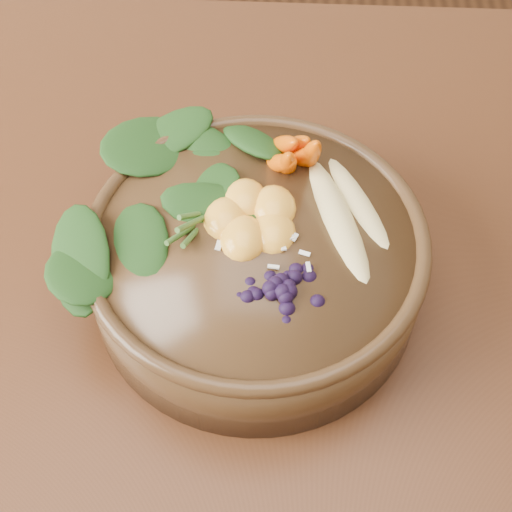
# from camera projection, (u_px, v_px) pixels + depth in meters

# --- Properties ---
(dining_table) EXTENTS (1.60, 0.90, 0.75)m
(dining_table) POSITION_uv_depth(u_px,v_px,m) (189.00, 380.00, 0.65)
(dining_table) COLOR #331C0C
(dining_table) RESTS_ON ground
(stoneware_bowl) EXTENTS (0.34, 0.34, 0.07)m
(stoneware_bowl) POSITION_uv_depth(u_px,v_px,m) (256.00, 263.00, 0.57)
(stoneware_bowl) COLOR #442D19
(stoneware_bowl) RESTS_ON dining_table
(kale_heap) EXTENTS (0.22, 0.21, 0.04)m
(kale_heap) POSITION_uv_depth(u_px,v_px,m) (184.00, 179.00, 0.55)
(kale_heap) COLOR #1F4518
(kale_heap) RESTS_ON stoneware_bowl
(carrot_cluster) EXTENTS (0.07, 0.07, 0.07)m
(carrot_cluster) POSITION_uv_depth(u_px,v_px,m) (287.00, 125.00, 0.56)
(carrot_cluster) COLOR #E15F00
(carrot_cluster) RESTS_ON stoneware_bowl
(banana_halves) EXTENTS (0.09, 0.15, 0.03)m
(banana_halves) POSITION_uv_depth(u_px,v_px,m) (349.00, 199.00, 0.55)
(banana_halves) COLOR #E0CC84
(banana_halves) RESTS_ON stoneware_bowl
(mandarin_cluster) EXTENTS (0.10, 0.11, 0.03)m
(mandarin_cluster) POSITION_uv_depth(u_px,v_px,m) (252.00, 207.00, 0.54)
(mandarin_cluster) COLOR #FFAC31
(mandarin_cluster) RESTS_ON stoneware_bowl
(blueberry_pile) EXTENTS (0.15, 0.13, 0.04)m
(blueberry_pile) POSITION_uv_depth(u_px,v_px,m) (283.00, 278.00, 0.50)
(blueberry_pile) COLOR black
(blueberry_pile) RESTS_ON stoneware_bowl
(coconut_flakes) EXTENTS (0.10, 0.09, 0.01)m
(coconut_flakes) POSITION_uv_depth(u_px,v_px,m) (266.00, 251.00, 0.53)
(coconut_flakes) COLOR white
(coconut_flakes) RESTS_ON stoneware_bowl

